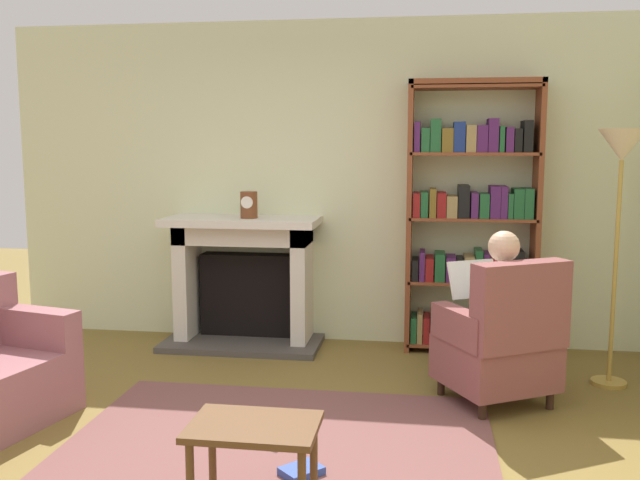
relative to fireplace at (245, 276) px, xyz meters
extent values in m
plane|color=brown|center=(0.71, -2.30, -0.57)|extent=(14.00, 14.00, 0.00)
cube|color=beige|center=(0.71, 0.25, 0.78)|extent=(5.60, 0.10, 2.70)
cube|color=brown|center=(0.71, -2.00, -0.57)|extent=(2.40, 1.80, 0.01)
cube|color=#4C4742|center=(0.00, -0.12, -0.55)|extent=(1.31, 0.64, 0.05)
cube|color=black|center=(0.00, 0.10, -0.17)|extent=(0.79, 0.20, 0.70)
cube|color=silver|center=(-0.50, -0.02, -0.06)|extent=(0.12, 0.44, 1.02)
cube|color=silver|center=(0.50, -0.02, -0.06)|extent=(0.12, 0.44, 1.02)
cube|color=silver|center=(0.00, -0.02, 0.37)|extent=(1.11, 0.44, 0.16)
cube|color=silver|center=(0.00, -0.08, 0.48)|extent=(1.27, 0.56, 0.06)
cylinder|color=brown|center=(0.07, -0.10, 0.62)|extent=(0.14, 0.14, 0.22)
cylinder|color=white|center=(0.07, -0.16, 0.64)|extent=(0.10, 0.01, 0.10)
cube|color=brown|center=(1.37, 0.04, 0.52)|extent=(0.04, 0.32, 2.18)
cube|color=brown|center=(2.37, 0.04, 0.52)|extent=(0.04, 0.32, 2.18)
cube|color=brown|center=(1.87, 0.04, 1.59)|extent=(1.04, 0.32, 0.04)
cube|color=brown|center=(1.87, 0.04, -0.51)|extent=(1.00, 0.32, 0.02)
cube|color=#1E592D|center=(1.42, 0.03, -0.40)|extent=(0.05, 0.26, 0.21)
cube|color=#997F4C|center=(1.47, 0.03, -0.38)|extent=(0.04, 0.26, 0.25)
cube|color=maroon|center=(1.53, 0.03, -0.39)|extent=(0.05, 0.26, 0.21)
cube|color=#997F4C|center=(1.58, 0.03, -0.38)|extent=(0.04, 0.26, 0.25)
cube|color=#1E592D|center=(1.62, 0.03, -0.37)|extent=(0.04, 0.26, 0.25)
cube|color=#997F4C|center=(1.67, 0.03, -0.39)|extent=(0.05, 0.26, 0.21)
cube|color=#997F4C|center=(1.73, 0.03, -0.42)|extent=(0.06, 0.26, 0.16)
cube|color=black|center=(1.80, 0.03, -0.39)|extent=(0.05, 0.26, 0.23)
cube|color=brown|center=(1.85, 0.03, -0.39)|extent=(0.04, 0.26, 0.23)
cube|color=#1E592D|center=(1.91, 0.03, -0.37)|extent=(0.06, 0.26, 0.26)
cube|color=navy|center=(1.97, 0.03, -0.41)|extent=(0.07, 0.26, 0.19)
cube|color=brown|center=(2.05, 0.03, -0.39)|extent=(0.06, 0.26, 0.22)
cube|color=#1E592D|center=(2.11, 0.03, -0.40)|extent=(0.05, 0.26, 0.21)
cube|color=#1E592D|center=(2.16, 0.03, -0.41)|extent=(0.04, 0.26, 0.18)
cube|color=brown|center=(2.21, 0.03, -0.41)|extent=(0.05, 0.26, 0.18)
cube|color=navy|center=(2.28, 0.03, -0.41)|extent=(0.07, 0.26, 0.18)
cube|color=brown|center=(1.87, 0.04, 0.00)|extent=(1.00, 0.32, 0.02)
cube|color=black|center=(1.43, 0.03, 0.10)|extent=(0.05, 0.26, 0.17)
cube|color=#4C1E59|center=(1.48, 0.03, 0.13)|extent=(0.04, 0.26, 0.23)
cube|color=maroon|center=(1.54, 0.03, 0.11)|extent=(0.06, 0.26, 0.19)
cube|color=#1E592D|center=(1.62, 0.03, 0.13)|extent=(0.08, 0.26, 0.22)
cube|color=#4C1E59|center=(1.71, 0.03, 0.11)|extent=(0.08, 0.26, 0.20)
cube|color=black|center=(1.78, 0.03, 0.11)|extent=(0.05, 0.26, 0.19)
cube|color=#997F4C|center=(1.85, 0.03, 0.12)|extent=(0.08, 0.26, 0.21)
cube|color=#1E592D|center=(1.93, 0.03, 0.14)|extent=(0.06, 0.26, 0.26)
cube|color=#4C1E59|center=(1.99, 0.03, 0.13)|extent=(0.05, 0.26, 0.23)
cube|color=maroon|center=(2.06, 0.03, 0.13)|extent=(0.08, 0.26, 0.24)
cube|color=#1E592D|center=(2.15, 0.03, 0.10)|extent=(0.08, 0.26, 0.18)
cube|color=black|center=(2.24, 0.03, 0.14)|extent=(0.08, 0.26, 0.26)
cube|color=#4C1E59|center=(2.31, 0.03, 0.10)|extent=(0.05, 0.26, 0.16)
cube|color=brown|center=(1.87, 0.04, 0.52)|extent=(1.00, 0.32, 0.02)
cube|color=maroon|center=(1.43, 0.03, 0.63)|extent=(0.06, 0.26, 0.19)
cube|color=#1E592D|center=(1.49, 0.03, 0.63)|extent=(0.06, 0.26, 0.20)
cube|color=brown|center=(1.56, 0.03, 0.64)|extent=(0.05, 0.26, 0.23)
cube|color=maroon|center=(1.62, 0.03, 0.63)|extent=(0.07, 0.26, 0.20)
cube|color=#997F4C|center=(1.71, 0.03, 0.62)|extent=(0.08, 0.26, 0.17)
cube|color=black|center=(1.80, 0.03, 0.66)|extent=(0.09, 0.26, 0.26)
cube|color=#4C1E59|center=(1.88, 0.03, 0.63)|extent=(0.06, 0.26, 0.20)
cube|color=#1E592D|center=(1.96, 0.03, 0.63)|extent=(0.07, 0.26, 0.19)
cube|color=#4C1E59|center=(2.04, 0.03, 0.66)|extent=(0.08, 0.26, 0.25)
cube|color=#4C1E59|center=(2.10, 0.03, 0.66)|extent=(0.05, 0.26, 0.25)
cube|color=#1E592D|center=(2.15, 0.03, 0.63)|extent=(0.04, 0.26, 0.20)
cube|color=#1E592D|center=(2.22, 0.03, 0.65)|extent=(0.08, 0.26, 0.23)
cube|color=#1E592D|center=(2.29, 0.03, 0.65)|extent=(0.07, 0.26, 0.24)
cube|color=brown|center=(1.87, 0.04, 1.03)|extent=(1.00, 0.32, 0.02)
cube|color=#4C1E59|center=(1.42, 0.03, 1.16)|extent=(0.05, 0.26, 0.24)
cube|color=#1E592D|center=(1.49, 0.03, 1.14)|extent=(0.07, 0.26, 0.19)
cube|color=#1E592D|center=(1.57, 0.03, 1.17)|extent=(0.08, 0.26, 0.26)
cube|color=brown|center=(1.66, 0.03, 1.14)|extent=(0.09, 0.26, 0.19)
cube|color=navy|center=(1.75, 0.03, 1.16)|extent=(0.09, 0.26, 0.24)
cube|color=#997F4C|center=(1.84, 0.03, 1.15)|extent=(0.08, 0.26, 0.21)
cube|color=#4C1E59|center=(1.92, 0.03, 1.15)|extent=(0.08, 0.26, 0.21)
cube|color=#4C1E59|center=(2.01, 0.03, 1.17)|extent=(0.08, 0.26, 0.26)
cube|color=#1E592D|center=(2.07, 0.03, 1.15)|extent=(0.04, 0.26, 0.20)
cube|color=#4C1E59|center=(2.13, 0.03, 1.14)|extent=(0.06, 0.26, 0.19)
cube|color=black|center=(2.19, 0.03, 1.14)|extent=(0.06, 0.26, 0.18)
cube|color=black|center=(2.27, 0.03, 1.17)|extent=(0.07, 0.26, 0.25)
cube|color=brown|center=(1.87, 0.04, 1.55)|extent=(1.00, 0.32, 0.02)
cylinder|color=#331E14|center=(2.07, -0.77, -0.51)|extent=(0.05, 0.05, 0.12)
cylinder|color=#331E14|center=(1.63, -1.03, -0.51)|extent=(0.05, 0.05, 0.12)
cylinder|color=#331E14|center=(2.31, -1.19, -0.51)|extent=(0.05, 0.05, 0.12)
cylinder|color=#331E14|center=(1.87, -1.44, -0.51)|extent=(0.05, 0.05, 0.12)
cube|color=brown|center=(1.97, -1.11, -0.30)|extent=(0.85, 0.84, 0.30)
cube|color=brown|center=(2.09, -1.31, 0.12)|extent=(0.63, 0.46, 0.55)
cube|color=brown|center=(2.20, -0.97, -0.04)|extent=(0.37, 0.53, 0.22)
cube|color=brown|center=(1.73, -1.24, -0.04)|extent=(0.37, 0.53, 0.22)
cube|color=silver|center=(1.99, -1.15, 0.10)|extent=(0.38, 0.33, 0.50)
sphere|color=#D8AD8C|center=(1.99, -1.15, 0.47)|extent=(0.20, 0.20, 0.20)
cube|color=#191E3F|center=(1.96, -0.94, -0.10)|extent=(0.30, 0.41, 0.12)
cube|color=#191E3F|center=(1.82, -1.02, -0.10)|extent=(0.30, 0.41, 0.12)
cylinder|color=#191E3F|center=(1.87, -0.77, -0.36)|extent=(0.10, 0.10, 0.42)
cylinder|color=#191E3F|center=(1.73, -0.85, -0.36)|extent=(0.10, 0.10, 0.42)
cube|color=white|center=(1.83, -0.86, 0.20)|extent=(0.37, 0.27, 0.25)
cube|color=#9B5F65|center=(-1.00, -1.60, -0.05)|extent=(0.72, 0.32, 0.24)
cube|color=brown|center=(0.78, -2.83, -0.10)|extent=(0.56, 0.39, 0.03)
cylinder|color=brown|center=(0.54, -2.67, -0.35)|extent=(0.04, 0.04, 0.45)
cylinder|color=brown|center=(1.02, -2.67, -0.35)|extent=(0.04, 0.04, 0.45)
cube|color=#334CA5|center=(0.63, -1.93, -0.54)|extent=(0.34, 0.31, 0.04)
cube|color=#334CA5|center=(0.90, -2.33, -0.54)|extent=(0.25, 0.25, 0.04)
cylinder|color=#B7933F|center=(2.80, -0.65, -0.56)|extent=(0.24, 0.24, 0.03)
cylinder|color=#B7933F|center=(2.80, -0.65, 0.23)|extent=(0.03, 0.03, 1.54)
cone|color=beige|center=(2.80, -0.65, 1.10)|extent=(0.32, 0.32, 0.22)
camera|label=1|loc=(1.49, -5.62, 1.11)|focal=39.10mm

